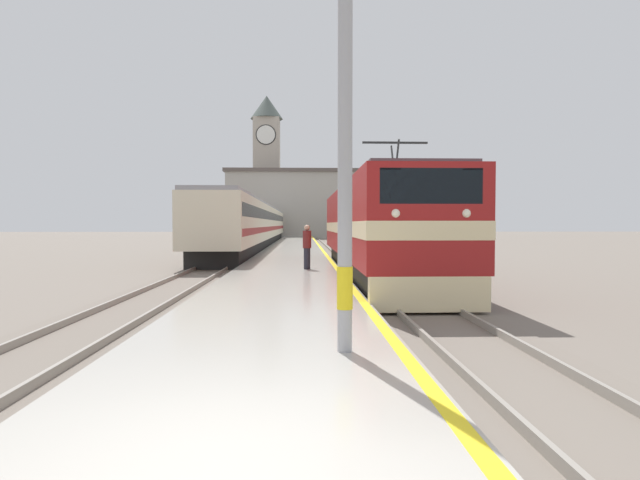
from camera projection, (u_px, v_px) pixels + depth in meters
ground_plane at (294, 255)px, 33.90m from camera, size 200.00×200.00×0.00m
platform at (292, 257)px, 28.90m from camera, size 4.28×140.00×0.29m
rail_track_near at (352, 259)px, 29.03m from camera, size 2.83×140.00×0.16m
rail_track_far at (232, 259)px, 28.78m from camera, size 2.84×140.00×0.16m
locomotive_train at (374, 229)px, 19.89m from camera, size 2.92×17.72×4.63m
passenger_train at (257, 225)px, 45.36m from camera, size 2.92×48.19×3.74m
catenary_mast at (355, 87)px, 6.91m from camera, size 2.58×0.23×7.20m
person_on_platform at (307, 246)px, 19.80m from camera, size 0.34×0.34×1.76m
clock_tower at (267, 161)px, 81.29m from camera, size 5.21×5.21×22.93m
station_building at (314, 205)px, 75.25m from camera, size 25.97×10.30×9.97m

